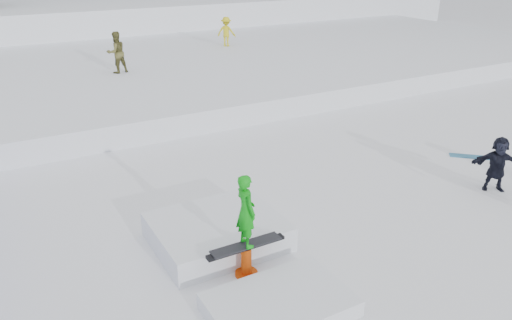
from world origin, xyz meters
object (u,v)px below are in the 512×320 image
spectator_dark (498,164)px  jib_rail_feature (233,247)px  walker_ygreen (226,32)px  walker_olive (116,52)px

spectator_dark → jib_rail_feature: bearing=-144.9°
walker_ygreen → spectator_dark: 17.78m
walker_olive → walker_ygreen: bearing=-165.3°
spectator_dark → jib_rail_feature: size_ratio=0.33×
walker_olive → jib_rail_feature: size_ratio=0.40×
spectator_dark → jib_rail_feature: (-7.32, 0.46, -0.42)m
spectator_dark → jib_rail_feature: 7.35m
walker_olive → jib_rail_feature: (-1.51, -13.90, -1.37)m
walker_olive → spectator_dark: size_ratio=1.21×
walker_ygreen → jib_rail_feature: (-8.36, -17.26, -1.27)m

